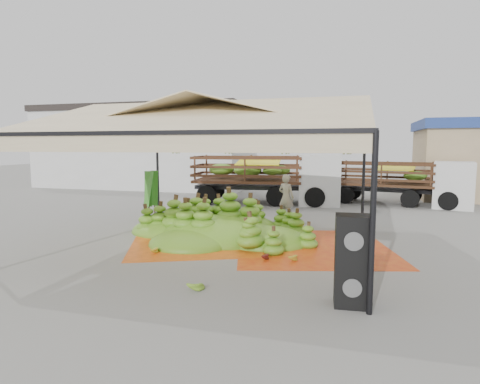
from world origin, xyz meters
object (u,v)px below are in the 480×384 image
(truck_right, at_px, (407,178))
(truck_left, at_px, (272,173))
(banana_heap, at_px, (218,216))
(vendor, at_px, (286,197))
(speaker_stack, at_px, (352,261))

(truck_right, bearing_deg, truck_left, -157.55)
(banana_heap, xyz_separation_m, truck_right, (6.29, 8.86, 0.62))
(vendor, distance_m, truck_left, 4.59)
(vendor, bearing_deg, speaker_stack, 129.14)
(banana_heap, distance_m, speaker_stack, 5.86)
(banana_heap, relative_size, truck_left, 0.85)
(speaker_stack, bearing_deg, truck_left, 103.39)
(speaker_stack, relative_size, vendor, 0.93)
(speaker_stack, bearing_deg, vendor, 103.11)
(speaker_stack, relative_size, truck_right, 0.25)
(banana_heap, distance_m, truck_right, 10.88)
(vendor, bearing_deg, truck_left, -50.10)
(truck_left, bearing_deg, speaker_stack, -79.54)
(vendor, bearing_deg, truck_right, -109.10)
(banana_heap, relative_size, truck_right, 0.96)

